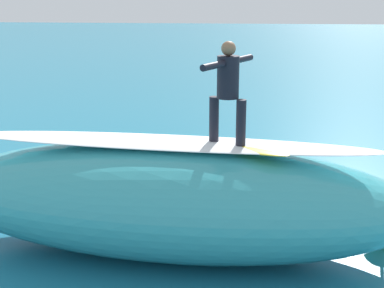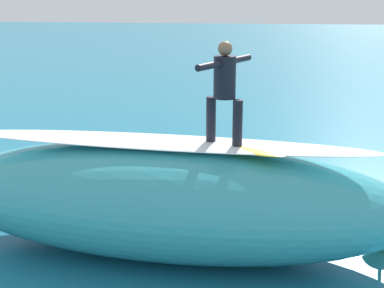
% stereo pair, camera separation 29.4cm
% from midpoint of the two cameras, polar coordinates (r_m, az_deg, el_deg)
% --- Properties ---
extents(ground_plane, '(120.00, 120.00, 0.00)m').
position_cam_midpoint_polar(ground_plane, '(12.23, -0.47, -5.58)').
color(ground_plane, teal).
extents(wave_crest, '(8.34, 3.43, 1.90)m').
position_cam_midpoint_polar(wave_crest, '(9.61, -1.64, -5.54)').
color(wave_crest, teal).
rests_on(wave_crest, ground_plane).
extents(wave_foam_lip, '(6.98, 1.52, 0.08)m').
position_cam_midpoint_polar(wave_foam_lip, '(9.30, -1.69, 0.16)').
color(wave_foam_lip, white).
rests_on(wave_foam_lip, wave_crest).
extents(surfboard_riding, '(2.17, 1.43, 0.08)m').
position_cam_midpoint_polar(surfboard_riding, '(9.14, 4.11, -0.16)').
color(surfboard_riding, yellow).
rests_on(surfboard_riding, wave_crest).
extents(surfer_riding, '(0.78, 1.42, 1.62)m').
position_cam_midpoint_polar(surfer_riding, '(8.92, 4.23, 5.92)').
color(surfer_riding, black).
rests_on(surfer_riding, surfboard_riding).
extents(surfboard_paddling, '(1.09, 2.42, 0.09)m').
position_cam_midpoint_polar(surfboard_paddling, '(13.35, -1.56, -3.53)').
color(surfboard_paddling, '#33B2D1').
rests_on(surfboard_paddling, ground_plane).
extents(surfer_paddling, '(0.70, 1.81, 0.33)m').
position_cam_midpoint_polar(surfer_paddling, '(13.41, -1.33, -2.59)').
color(surfer_paddling, black).
rests_on(surfer_paddling, surfboard_paddling).
extents(buoy_marker, '(0.60, 0.60, 1.03)m').
position_cam_midpoint_polar(buoy_marker, '(10.59, 19.26, -8.16)').
color(buoy_marker, yellow).
rests_on(buoy_marker, ground_plane).
extents(foam_patch_near, '(0.90, 0.83, 0.09)m').
position_cam_midpoint_polar(foam_patch_near, '(14.62, 2.13, -1.83)').
color(foam_patch_near, white).
rests_on(foam_patch_near, ground_plane).
extents(foam_patch_mid, '(0.81, 0.92, 0.08)m').
position_cam_midpoint_polar(foam_patch_mid, '(14.75, 4.67, -1.74)').
color(foam_patch_mid, white).
rests_on(foam_patch_mid, ground_plane).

